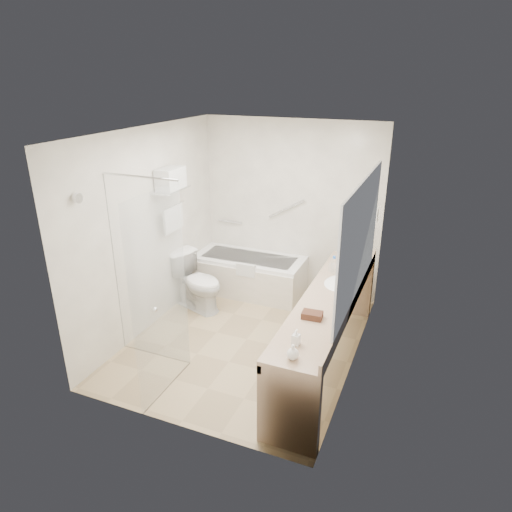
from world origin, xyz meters
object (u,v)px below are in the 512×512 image
at_px(bathtub, 249,274).
at_px(vanity_counter, 328,315).
at_px(toilet, 198,282).
at_px(amenity_basket, 312,315).
at_px(water_bottle_left, 334,266).

xyz_separation_m(bathtub, vanity_counter, (1.52, -1.39, 0.36)).
bearing_deg(vanity_counter, bathtub, 137.65).
xyz_separation_m(vanity_counter, toilet, (-1.97, 0.65, -0.25)).
distance_m(toilet, amenity_basket, 2.29).
height_order(bathtub, amenity_basket, amenity_basket).
relative_size(bathtub, vanity_counter, 0.59).
relative_size(bathtub, amenity_basket, 8.15).
relative_size(toilet, amenity_basket, 4.04).
xyz_separation_m(bathtub, toilet, (-0.45, -0.74, 0.11)).
bearing_deg(bathtub, amenity_basket, -51.77).
relative_size(vanity_counter, toilet, 3.41).
relative_size(vanity_counter, water_bottle_left, 12.28).
height_order(bathtub, vanity_counter, vanity_counter).
relative_size(amenity_basket, water_bottle_left, 0.89).
xyz_separation_m(toilet, amenity_basket, (1.93, -1.13, 0.49)).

